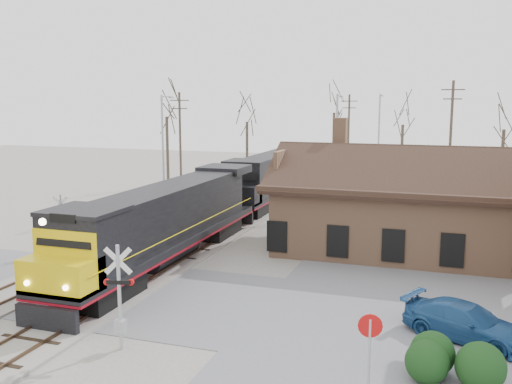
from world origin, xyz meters
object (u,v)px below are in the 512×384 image
Objects in this scene: depot at (400,212)px; locomotive_lead at (161,224)px; locomotive_trailing at (273,176)px; parked_car at (466,322)px.

depot is 0.75× the size of locomotive_lead.
locomotive_trailing is 29.99m from parked_car.
depot is at bearing 40.44° from parked_car.
locomotive_trailing is at bearing 132.45° from depot.
depot is 0.75× the size of locomotive_trailing.
locomotive_lead is 20.63m from locomotive_trailing.
locomotive_lead is 1.00× the size of locomotive_trailing.
depot reaches higher than locomotive_lead.
locomotive_lead is at bearing -147.91° from depot.
locomotive_trailing is at bearing 90.00° from locomotive_lead.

